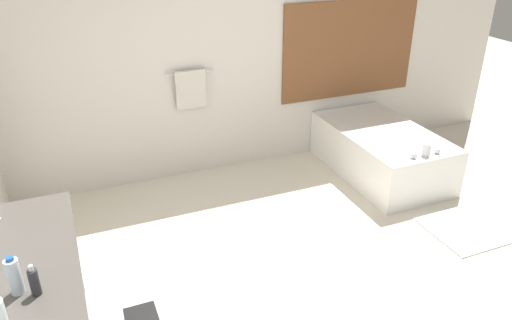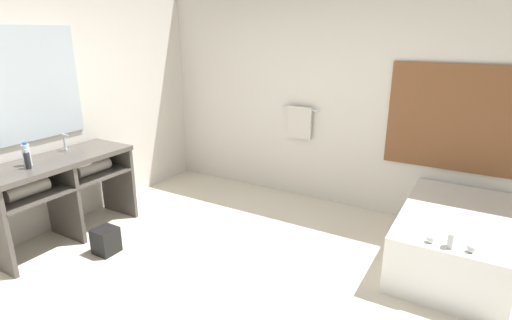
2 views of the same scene
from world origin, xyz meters
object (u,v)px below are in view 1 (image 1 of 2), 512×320
(bathtub, at_px, (381,150))
(soap_dispenser, at_px, (34,282))
(water_bottle_3, at_px, (0,320))
(water_bottle_2, at_px, (14,276))

(bathtub, bearing_deg, soap_dispenser, -152.32)
(bathtub, height_order, water_bottle_3, water_bottle_3)
(bathtub, bearing_deg, water_bottle_2, -153.55)
(water_bottle_2, distance_m, soap_dispenser, 0.10)
(bathtub, relative_size, water_bottle_3, 6.50)
(bathtub, xyz_separation_m, water_bottle_3, (-3.58, -2.07, 0.70))
(bathtub, xyz_separation_m, water_bottle_2, (-3.52, -1.75, 0.69))
(water_bottle_2, bearing_deg, water_bottle_3, -99.33)
(water_bottle_2, relative_size, water_bottle_3, 0.93)
(bathtub, distance_m, water_bottle_3, 4.19)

